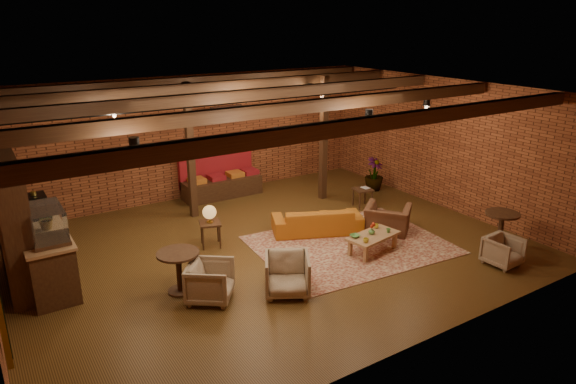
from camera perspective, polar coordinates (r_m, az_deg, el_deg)
floor at (r=10.74m, az=-2.01°, el=-6.31°), size 10.00×10.00×0.00m
ceiling at (r=9.82m, az=-2.23°, el=10.86°), size 10.00×8.00×0.02m
wall_back at (r=13.66m, az=-10.69°, el=5.98°), size 10.00×0.02×3.20m
wall_front at (r=7.21m, az=14.28°, el=-5.97°), size 10.00×0.02×3.20m
wall_right at (r=13.31m, az=16.86°, el=5.16°), size 0.02×8.00×3.20m
ceiling_beams at (r=9.84m, az=-2.22°, el=10.17°), size 9.80×6.40×0.22m
ceiling_pipe at (r=11.27m, az=-6.38°, el=9.99°), size 9.60×0.12×0.12m
post_left at (r=12.17m, az=-10.80°, el=4.42°), size 0.16×0.16×3.20m
post_right at (r=13.27m, az=3.98°, el=5.89°), size 0.16×0.16×3.20m
service_counter at (r=10.15m, az=-25.60°, el=-4.84°), size 0.80×2.50×1.60m
plant_counter at (r=10.20m, az=-25.53°, el=-2.18°), size 0.35×0.39×0.30m
shelving_hutch at (r=10.08m, az=-28.23°, el=-2.96°), size 0.52×2.00×2.40m
banquette at (r=13.76m, az=-7.40°, el=1.51°), size 2.10×0.70×1.00m
service_sign at (r=12.94m, az=-6.88°, el=8.85°), size 0.86×0.06×0.30m
ceiling_spotlights at (r=9.87m, az=-2.20°, el=8.91°), size 6.40×4.40×0.28m
rug at (r=10.96m, az=6.95°, el=-5.85°), size 4.11×3.28×0.01m
sofa at (r=11.43m, az=3.26°, el=-3.15°), size 2.11×1.49×0.57m
coffee_table at (r=10.57m, az=9.37°, el=-4.92°), size 1.21×0.76×0.64m
side_table_lamp at (r=10.71m, az=-8.70°, el=-2.58°), size 0.54×0.54×0.90m
round_table_left at (r=9.11m, az=-12.05°, el=-7.97°), size 0.73×0.73×0.76m
armchair_a at (r=8.85m, az=-8.66°, el=-9.63°), size 0.98×0.98×0.74m
armchair_b at (r=8.94m, az=-0.09°, el=-8.96°), size 1.01×0.99×0.78m
armchair_right at (r=11.58m, az=11.03°, el=-2.49°), size 1.08×1.14×0.84m
side_table_book at (r=13.03m, az=8.32°, el=0.21°), size 0.51×0.51×0.50m
round_table_right at (r=11.40m, az=22.60°, el=-3.38°), size 0.68×0.68×0.80m
armchair_far at (r=10.78m, az=22.80°, el=-5.93°), size 0.64×0.61×0.63m
plant_tall at (r=14.15m, az=9.75°, el=5.51°), size 1.92×1.92×2.74m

